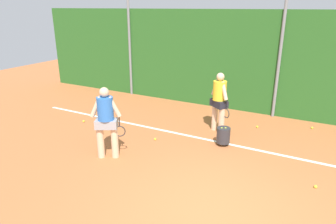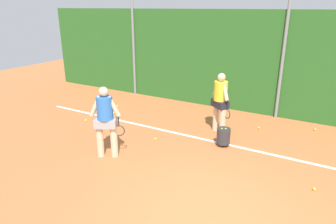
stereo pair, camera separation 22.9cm
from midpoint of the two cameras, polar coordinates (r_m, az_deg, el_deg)
The scene contains 15 objects.
ground_plane at distance 7.20m, azimuth 12.36°, elevation -10.82°, with size 31.07×31.07×0.00m, color #B76638.
hedge_fence_backdrop at distance 10.66m, azimuth 19.68°, elevation 8.34°, with size 20.19×0.25×3.47m, color #286023.
fence_post_left at distance 12.69m, azimuth -7.72°, elevation 11.63°, with size 0.10×0.10×3.79m, color gray.
fence_post_center at distance 10.46m, azimuth 19.62°, elevation 9.07°, with size 0.10×0.10×3.79m, color gray.
court_baseline_paint at distance 8.30m, azimuth 14.86°, elevation -6.76°, with size 14.76×0.10×0.01m, color white.
player_foreground_near at distance 7.41m, azimuth -12.43°, elevation -1.35°, with size 0.71×0.53×1.79m.
player_midcourt at distance 8.88m, azimuth 8.90°, elevation 2.33°, with size 0.72×0.55×1.79m.
ball_hopper at distance 8.25m, azimuth 9.60°, elevation -4.32°, with size 0.36×0.36×0.51m.
tennis_ball_0 at distance 10.70m, azimuth -11.24°, elevation -0.30°, with size 0.07×0.07×0.07m, color #CCDB33.
tennis_ball_2 at distance 9.74m, azimuth 15.80°, elevation -2.69°, with size 0.07×0.07×0.07m, color #CCDB33.
tennis_ball_3 at distance 10.24m, azimuth 24.94°, elevation -2.71°, with size 0.07×0.07×0.07m, color #CCDB33.
tennis_ball_4 at distance 7.09m, azimuth 25.19°, elevation -12.61°, with size 0.07×0.07×0.07m, color #CCDB33.
tennis_ball_5 at distance 11.43m, azimuth -10.63°, elevation 1.02°, with size 0.07×0.07×0.07m, color #CCDB33.
tennis_ball_6 at distance 10.22m, azimuth -16.23°, elevation -1.67°, with size 0.07×0.07×0.07m, color #CCDB33.
tennis_ball_7 at distance 8.54m, azimuth -3.19°, elevation -5.11°, with size 0.07×0.07×0.07m, color #CCDB33.
Camera 1 is at (1.43, -4.33, 3.57)m, focal length 32.36 mm.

